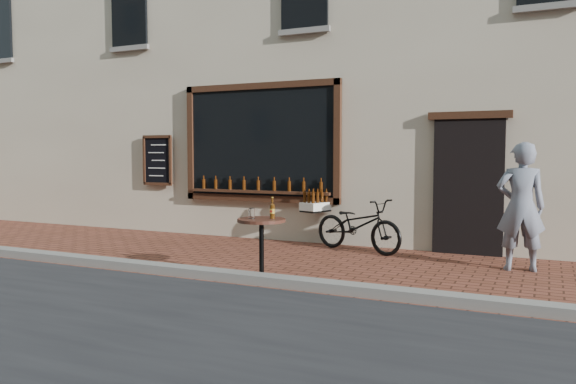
% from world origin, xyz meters
% --- Properties ---
extents(ground, '(90.00, 90.00, 0.00)m').
position_xyz_m(ground, '(0.00, 0.00, 0.00)').
color(ground, brown).
rests_on(ground, ground).
extents(kerb, '(90.00, 0.25, 0.12)m').
position_xyz_m(kerb, '(0.00, 0.20, 0.06)').
color(kerb, slate).
rests_on(kerb, ground).
extents(shop_building, '(28.00, 6.20, 10.00)m').
position_xyz_m(shop_building, '(0.00, 6.50, 5.00)').
color(shop_building, beige).
rests_on(shop_building, ground).
extents(cargo_bicycle, '(2.04, 1.16, 0.96)m').
position_xyz_m(cargo_bicycle, '(0.18, 2.96, 0.46)').
color(cargo_bicycle, black).
rests_on(cargo_bicycle, ground).
extents(bistro_table, '(0.63, 0.63, 1.08)m').
position_xyz_m(bistro_table, '(-0.27, 0.39, 0.58)').
color(bistro_table, black).
rests_on(bistro_table, ground).
extents(pedestrian, '(0.73, 0.56, 1.81)m').
position_xyz_m(pedestrian, '(2.74, 2.47, 0.90)').
color(pedestrian, slate).
rests_on(pedestrian, ground).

